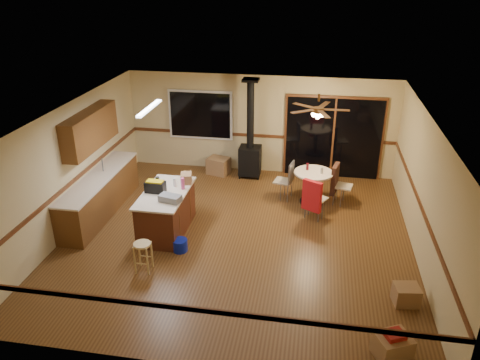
% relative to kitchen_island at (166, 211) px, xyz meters
% --- Properties ---
extents(floor, '(7.00, 7.00, 0.00)m').
position_rel_kitchen_island_xyz_m(floor, '(1.50, 0.00, -0.45)').
color(floor, '#593718').
rests_on(floor, ground).
extents(ceiling, '(7.00, 7.00, 0.00)m').
position_rel_kitchen_island_xyz_m(ceiling, '(1.50, 0.00, 2.15)').
color(ceiling, silver).
rests_on(ceiling, ground).
extents(wall_back, '(7.00, 0.00, 7.00)m').
position_rel_kitchen_island_xyz_m(wall_back, '(1.50, 3.50, 0.85)').
color(wall_back, '#CAB680').
rests_on(wall_back, ground).
extents(wall_front, '(7.00, 0.00, 7.00)m').
position_rel_kitchen_island_xyz_m(wall_front, '(1.50, -3.50, 0.85)').
color(wall_front, '#CAB680').
rests_on(wall_front, ground).
extents(wall_left, '(0.00, 7.00, 7.00)m').
position_rel_kitchen_island_xyz_m(wall_left, '(-2.00, 0.00, 0.85)').
color(wall_left, '#CAB680').
rests_on(wall_left, ground).
extents(wall_right, '(0.00, 7.00, 7.00)m').
position_rel_kitchen_island_xyz_m(wall_right, '(5.00, 0.00, 0.85)').
color(wall_right, '#CAB680').
rests_on(wall_right, ground).
extents(chair_rail, '(7.00, 7.00, 0.08)m').
position_rel_kitchen_island_xyz_m(chair_rail, '(1.50, 0.00, 0.55)').
color(chair_rail, '#572D15').
rests_on(chair_rail, ground).
extents(window, '(1.72, 0.10, 1.32)m').
position_rel_kitchen_island_xyz_m(window, '(-0.10, 3.45, 1.05)').
color(window, black).
rests_on(window, ground).
extents(sliding_door, '(2.52, 0.10, 2.10)m').
position_rel_kitchen_island_xyz_m(sliding_door, '(3.40, 3.45, 0.60)').
color(sliding_door, black).
rests_on(sliding_door, ground).
extents(lower_cabinets, '(0.60, 3.00, 0.86)m').
position_rel_kitchen_island_xyz_m(lower_cabinets, '(-1.70, 0.50, -0.02)').
color(lower_cabinets, brown).
rests_on(lower_cabinets, ground).
extents(countertop, '(0.64, 3.04, 0.04)m').
position_rel_kitchen_island_xyz_m(countertop, '(-1.70, 0.50, 0.43)').
color(countertop, beige).
rests_on(countertop, lower_cabinets).
extents(upper_cabinets, '(0.35, 2.00, 0.80)m').
position_rel_kitchen_island_xyz_m(upper_cabinets, '(-1.83, 0.70, 1.45)').
color(upper_cabinets, brown).
rests_on(upper_cabinets, ground).
extents(kitchen_island, '(0.88, 1.68, 0.90)m').
position_rel_kitchen_island_xyz_m(kitchen_island, '(0.00, 0.00, 0.00)').
color(kitchen_island, '#4B2112').
rests_on(kitchen_island, ground).
extents(wood_stove, '(0.55, 0.50, 2.52)m').
position_rel_kitchen_island_xyz_m(wood_stove, '(1.30, 3.05, 0.28)').
color(wood_stove, black).
rests_on(wood_stove, ground).
extents(ceiling_fan, '(0.24, 0.24, 0.55)m').
position_rel_kitchen_island_xyz_m(ceiling_fan, '(2.96, 1.81, 1.76)').
color(ceiling_fan, brown).
rests_on(ceiling_fan, ceiling).
extents(fluorescent_strip, '(0.10, 1.20, 0.04)m').
position_rel_kitchen_island_xyz_m(fluorescent_strip, '(-0.30, 0.30, 2.11)').
color(fluorescent_strip, white).
rests_on(fluorescent_strip, ceiling).
extents(toolbox_grey, '(0.47, 0.33, 0.13)m').
position_rel_kitchen_island_xyz_m(toolbox_grey, '(0.23, -0.38, 0.51)').
color(toolbox_grey, slate).
rests_on(toolbox_grey, kitchen_island).
extents(toolbox_black, '(0.41, 0.23, 0.22)m').
position_rel_kitchen_island_xyz_m(toolbox_black, '(-0.19, -0.03, 0.56)').
color(toolbox_black, black).
rests_on(toolbox_black, kitchen_island).
extents(toolbox_yellow_lid, '(0.35, 0.19, 0.03)m').
position_rel_kitchen_island_xyz_m(toolbox_yellow_lid, '(-0.19, -0.03, 0.68)').
color(toolbox_yellow_lid, gold).
rests_on(toolbox_yellow_lid, toolbox_black).
extents(box_on_island, '(0.28, 0.35, 0.20)m').
position_rel_kitchen_island_xyz_m(box_on_island, '(0.31, 0.53, 0.55)').
color(box_on_island, olive).
rests_on(box_on_island, kitchen_island).
extents(bottle_dark, '(0.10, 0.10, 0.27)m').
position_rel_kitchen_island_xyz_m(bottle_dark, '(-0.18, 0.11, 0.58)').
color(bottle_dark, black).
rests_on(bottle_dark, kitchen_island).
extents(bottle_pink, '(0.09, 0.09, 0.24)m').
position_rel_kitchen_island_xyz_m(bottle_pink, '(0.32, 0.21, 0.57)').
color(bottle_pink, '#D84C8C').
rests_on(bottle_pink, kitchen_island).
extents(bottle_white, '(0.07, 0.07, 0.18)m').
position_rel_kitchen_island_xyz_m(bottle_white, '(0.11, 0.31, 0.54)').
color(bottle_white, white).
rests_on(bottle_white, kitchen_island).
extents(bar_stool, '(0.41, 0.41, 0.58)m').
position_rel_kitchen_island_xyz_m(bar_stool, '(0.01, -1.44, -0.16)').
color(bar_stool, tan).
rests_on(bar_stool, floor).
extents(blue_bucket, '(0.38, 0.38, 0.24)m').
position_rel_kitchen_island_xyz_m(blue_bucket, '(0.48, -0.70, -0.33)').
color(blue_bucket, '#0C1CA8').
rests_on(blue_bucket, floor).
extents(dining_table, '(0.90, 0.90, 0.78)m').
position_rel_kitchen_island_xyz_m(dining_table, '(2.96, 1.81, 0.08)').
color(dining_table, black).
rests_on(dining_table, ground).
extents(glass_red, '(0.07, 0.07, 0.16)m').
position_rel_kitchen_island_xyz_m(glass_red, '(2.81, 1.91, 0.41)').
color(glass_red, '#590C14').
rests_on(glass_red, dining_table).
extents(glass_cream, '(0.08, 0.08, 0.15)m').
position_rel_kitchen_island_xyz_m(glass_cream, '(3.14, 1.76, 0.40)').
color(glass_cream, beige).
rests_on(glass_cream, dining_table).
extents(chair_left, '(0.48, 0.48, 0.51)m').
position_rel_kitchen_island_xyz_m(chair_left, '(2.37, 1.89, 0.14)').
color(chair_left, tan).
rests_on(chair_left, ground).
extents(chair_near, '(0.59, 0.61, 0.70)m').
position_rel_kitchen_island_xyz_m(chair_near, '(2.97, 0.95, 0.14)').
color(chair_near, tan).
rests_on(chair_near, ground).
extents(chair_right, '(0.54, 0.51, 0.70)m').
position_rel_kitchen_island_xyz_m(chair_right, '(3.48, 1.90, 0.14)').
color(chair_right, tan).
rests_on(chair_right, ground).
extents(box_under_window, '(0.65, 0.57, 0.44)m').
position_rel_kitchen_island_xyz_m(box_under_window, '(0.44, 3.10, -0.23)').
color(box_under_window, olive).
rests_on(box_under_window, floor).
extents(box_corner_a, '(0.60, 0.57, 0.36)m').
position_rel_kitchen_island_xyz_m(box_corner_a, '(4.23, -2.84, -0.27)').
color(box_corner_a, olive).
rests_on(box_corner_a, floor).
extents(box_corner_b, '(0.45, 0.40, 0.33)m').
position_rel_kitchen_island_xyz_m(box_corner_b, '(4.60, -1.60, -0.29)').
color(box_corner_b, olive).
rests_on(box_corner_b, floor).
extents(box_small_red, '(0.34, 0.32, 0.07)m').
position_rel_kitchen_island_xyz_m(box_small_red, '(4.23, -2.84, -0.05)').
color(box_small_red, maroon).
rests_on(box_small_red, box_corner_a).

